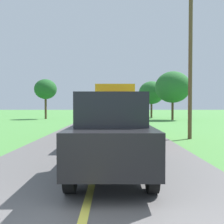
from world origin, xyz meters
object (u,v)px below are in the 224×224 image
object	(u,v)px
banana_truck_near	(116,111)
utility_pole_roadside	(191,58)
roadside_tree_near_left	(152,93)
roadside_tree_far_left	(46,89)
roadside_tree_mid_right	(173,87)
following_car	(112,133)

from	to	relation	value
banana_truck_near	utility_pole_roadside	distance (m)	4.74
roadside_tree_near_left	roadside_tree_far_left	xyz separation A→B (m)	(-14.47, -3.92, 0.23)
banana_truck_near	roadside_tree_far_left	bearing A→B (deg)	115.01
roadside_tree_mid_right	following_car	bearing A→B (deg)	-107.44
following_car	roadside_tree_near_left	bearing A→B (deg)	78.87
banana_truck_near	utility_pole_roadside	size ratio (longest dim) A/B	0.75
utility_pole_roadside	roadside_tree_far_left	size ratio (longest dim) A/B	1.50
roadside_tree_near_left	roadside_tree_far_left	bearing A→B (deg)	-164.85
roadside_tree_mid_right	roadside_tree_far_left	world-z (taller)	roadside_tree_mid_right
roadside_tree_near_left	following_car	distance (m)	30.25
utility_pole_roadside	following_car	size ratio (longest dim) A/B	1.90
banana_truck_near	roadside_tree_near_left	size ratio (longest dim) A/B	1.09
banana_truck_near	utility_pole_roadside	world-z (taller)	utility_pole_roadside
utility_pole_roadside	following_car	xyz separation A→B (m)	(-4.07, -6.76, -3.14)
utility_pole_roadside	following_car	world-z (taller)	utility_pole_roadside
banana_truck_near	utility_pole_roadside	bearing A→B (deg)	1.06
utility_pole_roadside	following_car	distance (m)	8.49
utility_pole_roadside	roadside_tree_near_left	distance (m)	22.90
roadside_tree_near_left	roadside_tree_mid_right	size ratio (longest dim) A/B	0.90
roadside_tree_near_left	roadside_tree_mid_right	xyz separation A→B (m)	(1.58, -6.04, 0.35)
banana_truck_near	following_car	xyz separation A→B (m)	(-0.20, -6.68, -0.40)
utility_pole_roadside	roadside_tree_near_left	world-z (taller)	utility_pole_roadside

